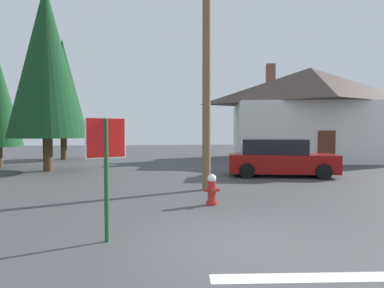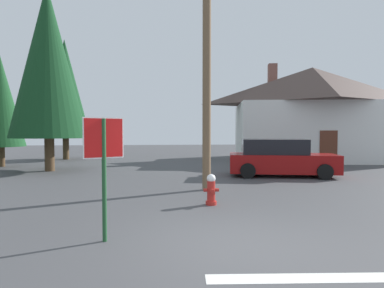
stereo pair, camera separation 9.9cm
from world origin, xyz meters
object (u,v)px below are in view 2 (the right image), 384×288
Objects in this scene: parked_car at (280,159)px; pine_tree_far_center at (65,89)px; utility_pole at (207,55)px; pine_tree_tall_left at (48,61)px; pine_tree_mid_left at (0,100)px; fire_hydrant at (211,190)px; house at (312,112)px; stop_sign_near at (104,153)px.

pine_tree_far_center reaches higher than parked_car.
parked_car is (3.68, 2.97, -3.75)m from utility_pole.
pine_tree_mid_left is (-3.29, 2.28, -1.71)m from pine_tree_tall_left.
fire_hydrant is 0.10× the size of pine_tree_far_center.
pine_tree_far_center is (-1.05, 6.65, -0.52)m from pine_tree_tall_left.
pine_tree_tall_left is 1.47× the size of pine_tree_mid_left.
utility_pole is 13.77m from house.
utility_pole is 14.87m from pine_tree_far_center.
pine_tree_mid_left is (-10.08, 10.36, 3.25)m from fire_hydrant.
fire_hydrant is 17.27m from pine_tree_far_center.
pine_tree_tall_left reaches higher than parked_car.
house is at bearing 16.63° from pine_tree_tall_left.
utility_pole is 6.03m from parked_car.
stop_sign_near is at bearing -126.17° from house.
fire_hydrant is 0.17× the size of parked_car.
utility_pole is at bearing -141.10° from parked_car.
parked_car is at bearing -39.15° from pine_tree_far_center.
pine_tree_mid_left is at bearing 141.62° from utility_pole.
house is 19.19m from pine_tree_mid_left.
pine_tree_far_center is (-16.79, 1.95, 1.59)m from house.
pine_tree_tall_left is (-4.43, 10.77, 3.78)m from stop_sign_near.
utility_pole is at bearing -57.27° from pine_tree_far_center.
pine_tree_tall_left reaches higher than utility_pole.
parked_car is at bearing -20.34° from pine_tree_mid_left.
fire_hydrant is 0.10× the size of utility_pole.
stop_sign_near is at bearing -59.42° from pine_tree_mid_left.
pine_tree_tall_left is (-10.66, 2.89, 4.60)m from parked_car.
stop_sign_near reaches higher than fire_hydrant.
pine_tree_tall_left is at bearing -81.01° from pine_tree_far_center.
pine_tree_far_center is at bearing 173.38° from house.
pine_tree_far_center is at bearing 122.73° from utility_pole.
fire_hydrant is at bearing -45.77° from pine_tree_mid_left.
pine_tree_tall_left is at bearing 140.03° from utility_pole.
pine_tree_mid_left is (-7.71, 13.06, 2.06)m from stop_sign_near.
utility_pole reaches higher than parked_car.
parked_car is 0.53× the size of pine_tree_tall_left.
house is 1.42× the size of pine_tree_far_center.
pine_tree_tall_left is 4.35m from pine_tree_mid_left.
stop_sign_near is at bearing -128.35° from parked_car.
stop_sign_near is 6.27m from utility_pole.
stop_sign_near is 0.46× the size of parked_car.
pine_tree_tall_left is (-6.79, 8.08, 4.96)m from fire_hydrant.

